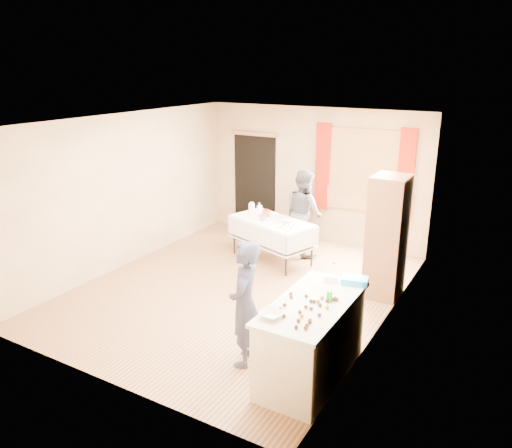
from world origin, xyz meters
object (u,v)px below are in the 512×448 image
Objects in this scene: party_table at (272,236)px; woman at (304,212)px; cabinet at (387,237)px; chair at (298,230)px; counter at (311,339)px; girl at (245,304)px.

woman is (0.33, 0.60, 0.34)m from party_table.
cabinet reaches higher than woman.
cabinet is 2.22m from party_table.
party_table is 1.00m from chair.
counter is 0.85m from girl.
woman is at bearing 116.24° from counter.
chair reaches higher than party_table.
party_table is at bearing 169.71° from cabinet.
woman is (-1.80, 0.99, -0.14)m from cabinet.
chair is (-1.98, 3.83, -0.16)m from counter.
counter is 1.62× the size of chair.
girl is at bearing -108.68° from cabinet.
chair is 0.69m from woman.
cabinet is 2.06m from woman.
woman is at bearing 151.29° from cabinet.
party_table is at bearing 125.53° from counter.
cabinet is 1.17× the size of woman.
cabinet is 1.17× the size of counter.
cabinet is 1.89× the size of chair.
girl is at bearing 139.01° from woman.
woman reaches higher than party_table.
cabinet is 2.57m from chair.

